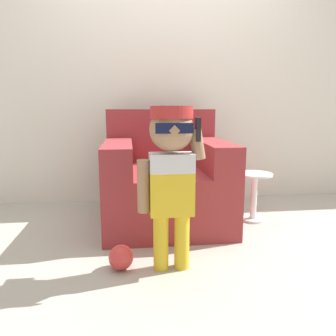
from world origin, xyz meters
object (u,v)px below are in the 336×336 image
side_table (254,192)px  toy_ball (121,258)px  person_child (171,163)px  armchair (165,181)px

side_table → toy_ball: side_table is taller
side_table → toy_ball: size_ratio=2.79×
person_child → toy_ball: size_ratio=6.50×
armchair → person_child: bearing=-94.0°
armchair → toy_ball: 0.95m
armchair → toy_ball: (-0.35, -0.84, -0.27)m
side_table → toy_ball: (-1.09, -0.73, -0.18)m
armchair → side_table: 0.75m
person_child → side_table: 1.16m
armchair → toy_ball: size_ratio=6.99×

